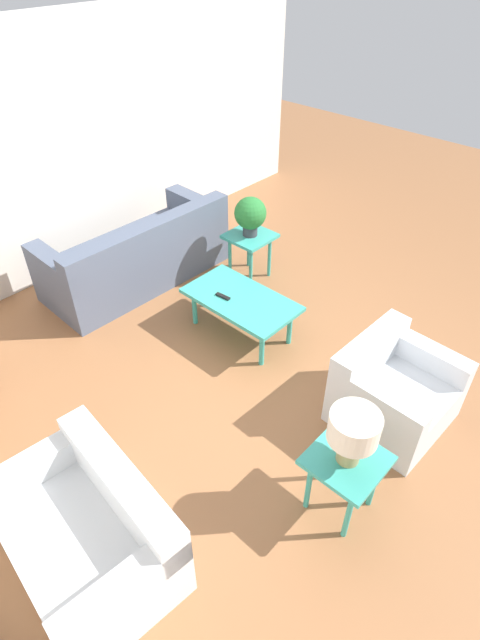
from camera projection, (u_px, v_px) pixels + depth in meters
ground_plane at (281, 367)px, 4.79m from camera, size 14.00×14.00×0.00m
wall_right at (74, 149)px, 5.56m from camera, size 0.12×7.20×2.70m
sofa at (138, 257)px, 5.74m from camera, size 0.97×2.15×0.85m
armchair at (392, 391)px, 4.15m from camera, size 0.85×0.91×0.72m
loveseat at (91, 533)px, 3.20m from camera, size 1.31×0.94×0.72m
coffee_table at (241, 302)px, 4.94m from camera, size 1.13×0.63×0.44m
side_table_plant at (250, 242)px, 5.72m from camera, size 0.49×0.49×0.56m
side_table_lamp at (345, 467)px, 3.38m from camera, size 0.49×0.49×0.56m
potted_plant at (250, 214)px, 5.50m from camera, size 0.36×0.36×0.45m
table_lamp at (353, 432)px, 3.14m from camera, size 0.33×0.33×0.43m
remote_control at (223, 296)px, 4.92m from camera, size 0.16×0.06×0.02m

